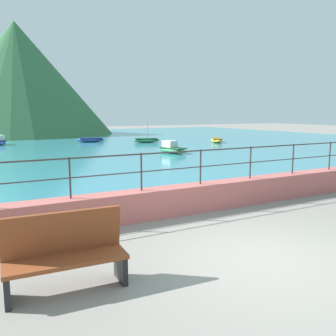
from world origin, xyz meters
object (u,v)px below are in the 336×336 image
object	(u,v)px
bench_main	(65,252)
boat_6	(217,140)
boat_0	(172,149)
boat_1	(146,140)
boat_7	(91,140)

from	to	relation	value
bench_main	boat_6	xyz separation A→B (m)	(16.87, 19.38, -0.30)
boat_0	boat_6	world-z (taller)	boat_0
boat_1	boat_6	xyz separation A→B (m)	(5.23, -2.72, -0.01)
boat_0	boat_6	size ratio (longest dim) A/B	1.00
bench_main	boat_6	distance (m)	25.70
bench_main	boat_0	distance (m)	17.17
boat_0	boat_1	distance (m)	8.17
bench_main	boat_7	distance (m)	25.94
bench_main	boat_1	bearing A→B (deg)	62.22
boat_0	boat_1	world-z (taller)	boat_1
bench_main	boat_6	size ratio (longest dim) A/B	0.71
bench_main	boat_1	xyz separation A→B (m)	(11.65, 22.11, -0.30)
boat_6	boat_1	bearing A→B (deg)	152.48
bench_main	boat_7	size ratio (longest dim) A/B	0.72
boat_0	bench_main	bearing A→B (deg)	-124.34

